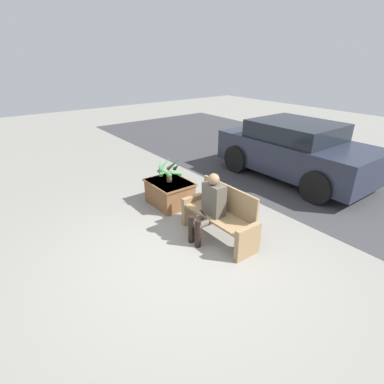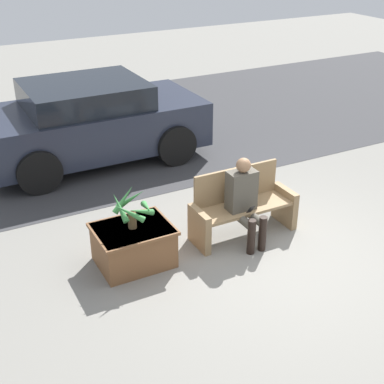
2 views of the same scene
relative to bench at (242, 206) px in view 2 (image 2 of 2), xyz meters
name	(u,v)px [view 2 (image 2 of 2)]	position (x,y,z in m)	size (l,w,h in m)	color
ground_plane	(280,258)	(0.11, -0.76, -0.41)	(30.00, 30.00, 0.00)	gray
road_surface	(126,129)	(0.11, 4.53, -0.40)	(20.00, 6.00, 0.01)	#38383A
bench	(242,206)	(0.00, 0.00, 0.00)	(1.45, 0.49, 0.90)	#8C704C
person_seated	(245,198)	(-0.08, -0.18, 0.22)	(0.38, 0.56, 1.16)	#4C473D
planter_box	(134,244)	(-1.57, 0.00, -0.13)	(0.93, 0.74, 0.51)	brown
potted_plant	(132,208)	(-1.57, -0.01, 0.38)	(0.52, 0.52, 0.49)	brown
parked_car	(91,121)	(-0.96, 3.37, 0.31)	(3.81, 1.98, 1.41)	#232838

